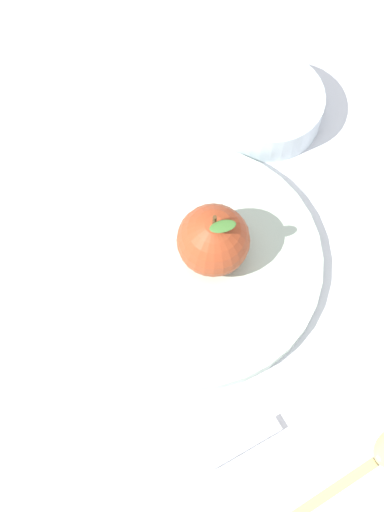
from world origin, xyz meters
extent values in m
plane|color=silver|center=(0.00, 0.00, 0.00)|extent=(2.40, 2.40, 0.00)
cylinder|color=#B2C6B2|center=(-0.04, 0.01, 0.01)|extent=(0.26, 0.26, 0.01)
torus|color=#B2C6B2|center=(-0.04, 0.01, 0.01)|extent=(0.26, 0.26, 0.01)
sphere|color=#9E3D1E|center=(-0.03, 0.03, 0.05)|extent=(0.07, 0.07, 0.07)
cylinder|color=#4C3319|center=(-0.03, 0.03, 0.09)|extent=(0.00, 0.00, 0.02)
ellipsoid|color=#386628|center=(-0.02, 0.03, 0.09)|extent=(0.02, 0.03, 0.01)
cylinder|color=silver|center=(-0.11, 0.19, 0.02)|extent=(0.11, 0.11, 0.04)
torus|color=silver|center=(-0.11, 0.19, 0.04)|extent=(0.11, 0.11, 0.01)
cylinder|color=#9FABB3|center=(-0.11, 0.19, 0.03)|extent=(0.09, 0.09, 0.01)
cube|color=silver|center=(0.14, 0.01, 0.00)|extent=(0.05, 0.11, 0.00)
cube|color=silver|center=(0.12, -0.08, 0.01)|extent=(0.03, 0.07, 0.01)
cube|color=#D8B766|center=(0.19, -0.07, 0.00)|extent=(0.04, 0.14, 0.01)
camera|label=1|loc=(0.16, -0.19, 0.69)|focal=53.08mm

